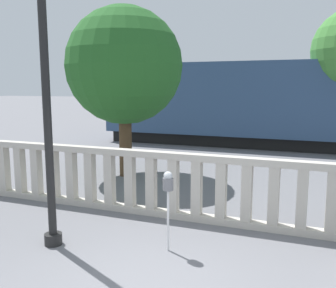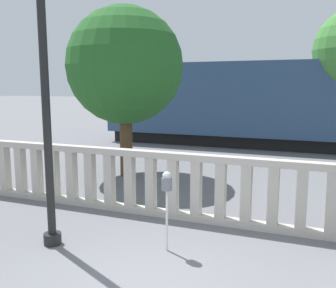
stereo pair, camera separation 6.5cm
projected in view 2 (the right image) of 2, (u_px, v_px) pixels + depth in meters
The scene contains 4 objects.
balustrade at pixel (208, 189), 7.62m from camera, with size 13.57×0.24×1.41m.
lamppost at pixel (44, 64), 6.18m from camera, with size 0.32×0.32×5.89m.
parking_meter at pixel (167, 187), 6.23m from camera, with size 0.18×0.18×1.39m.
tree_left at pixel (125, 66), 11.26m from camera, with size 3.53×3.53×5.15m.
Camera 2 is at (1.97, -4.25, 2.79)m, focal length 40.00 mm.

